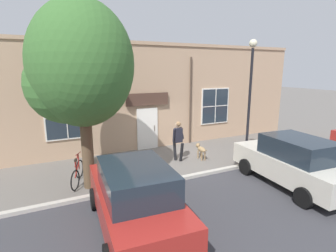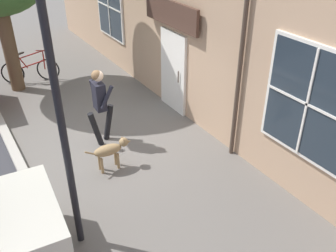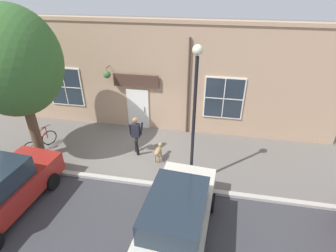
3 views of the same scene
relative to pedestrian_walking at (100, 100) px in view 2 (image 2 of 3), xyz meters
name	(u,v)px [view 2 (image 2 of 3)]	position (x,y,z in m)	size (l,w,h in m)	color
ground_plane	(104,136)	(-0.10, -0.22, -1.09)	(90.00, 90.00, 0.00)	#66605B
storefront_facade	(188,11)	(-2.44, -0.22, 1.56)	(0.95, 18.00, 5.29)	tan
pedestrian_walking	(100,100)	(0.00, 0.00, 0.00)	(0.68, 0.57, 1.79)	black
dog_on_leash	(111,150)	(0.26, 1.03, -0.63)	(0.99, 0.29, 0.68)	#997A51
leaning_bicycle	(30,70)	(0.51, -4.35, -0.71)	(1.64, 0.66, 1.01)	black
street_lamp	(48,43)	(1.52, 2.54, 2.26)	(0.32, 0.32, 5.17)	black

